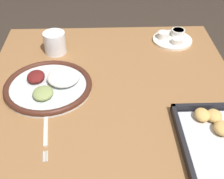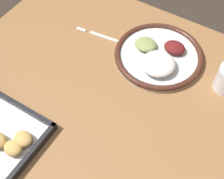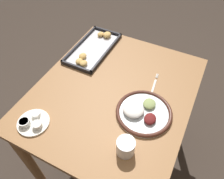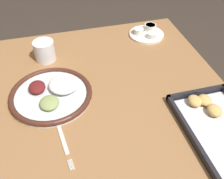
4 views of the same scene
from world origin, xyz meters
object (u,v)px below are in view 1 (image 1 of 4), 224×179
dinner_plate (50,85)px  saucer_plate (173,38)px  drinking_cup (55,43)px  fork (46,129)px

dinner_plate → saucer_plate: bearing=122.9°
saucer_plate → drinking_cup: drinking_cup is taller
saucer_plate → dinner_plate: bearing=-57.1°
dinner_plate → fork: (0.19, 0.01, -0.01)m
saucer_plate → fork: bearing=-42.7°
dinner_plate → fork: size_ratio=1.37×
dinner_plate → saucer_plate: 0.56m
fork → drinking_cup: bearing=175.3°
dinner_plate → saucer_plate: size_ratio=1.82×
dinner_plate → saucer_plate: dinner_plate is taller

